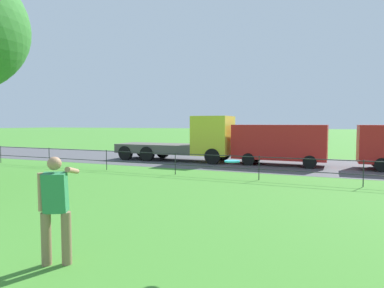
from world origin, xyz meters
The scene contains 6 objects.
street_strip centered at (0.00, 20.76, 0.00)m, with size 80.00×7.94×0.01m, color #4C4C51.
park_fence centered at (0.00, 15.00, 0.67)m, with size 34.20×0.04×1.00m.
person_thrower centered at (0.45, 5.65, 0.96)m, with size 0.47×0.87×1.78m.
frisbee centered at (2.97, 7.22, 1.65)m, with size 0.36×0.36×0.03m.
flatbed_truck_right centered at (-3.38, 20.22, 1.22)m, with size 7.34×2.55×2.75m.
panel_van_far_right centered at (1.95, 20.39, 1.27)m, with size 5.04×2.18×2.24m.
Camera 1 is at (4.55, 1.66, 2.31)m, focal length 30.77 mm.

